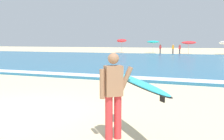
{
  "coord_description": "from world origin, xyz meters",
  "views": [
    {
      "loc": [
        5.01,
        -5.67,
        1.94
      ],
      "look_at": [
        2.22,
        1.51,
        1.1
      ],
      "focal_mm": 41.44,
      "sensor_mm": 36.0,
      "label": 1
    }
  ],
  "objects_px": {
    "beach_umbrella_0": "(122,41)",
    "beachgoer_near_row_right": "(180,49)",
    "surfer_with_board": "(125,88)",
    "beachgoer_near_row_mid": "(173,49)",
    "beach_umbrella_2": "(189,43)",
    "beachgoer_near_row_left": "(160,49)",
    "beach_umbrella_1": "(153,42)"
  },
  "relations": [
    {
      "from": "surfer_with_board",
      "to": "beachgoer_near_row_left",
      "type": "relative_size",
      "value": 1.39
    },
    {
      "from": "beachgoer_near_row_left",
      "to": "beachgoer_near_row_mid",
      "type": "relative_size",
      "value": 1.0
    },
    {
      "from": "beachgoer_near_row_mid",
      "to": "beach_umbrella_0",
      "type": "bearing_deg",
      "value": 166.47
    },
    {
      "from": "beach_umbrella_2",
      "to": "beachgoer_near_row_left",
      "type": "relative_size",
      "value": 1.42
    },
    {
      "from": "beachgoer_near_row_mid",
      "to": "beachgoer_near_row_right",
      "type": "distance_m",
      "value": 1.3
    },
    {
      "from": "beachgoer_near_row_mid",
      "to": "beachgoer_near_row_right",
      "type": "height_order",
      "value": "same"
    },
    {
      "from": "beachgoer_near_row_left",
      "to": "beachgoer_near_row_mid",
      "type": "distance_m",
      "value": 2.16
    },
    {
      "from": "beach_umbrella_1",
      "to": "beachgoer_near_row_left",
      "type": "xyz_separation_m",
      "value": [
        1.83,
        -3.01,
        -1.09
      ]
    },
    {
      "from": "beach_umbrella_0",
      "to": "beachgoer_near_row_mid",
      "type": "height_order",
      "value": "beach_umbrella_0"
    },
    {
      "from": "beach_umbrella_0",
      "to": "beachgoer_near_row_right",
      "type": "xyz_separation_m",
      "value": [
        10.62,
        -2.94,
        -1.31
      ]
    },
    {
      "from": "beach_umbrella_0",
      "to": "beachgoer_near_row_right",
      "type": "bearing_deg",
      "value": -15.47
    },
    {
      "from": "surfer_with_board",
      "to": "beachgoer_near_row_right",
      "type": "height_order",
      "value": "surfer_with_board"
    },
    {
      "from": "beach_umbrella_1",
      "to": "surfer_with_board",
      "type": "bearing_deg",
      "value": -78.53
    },
    {
      "from": "beach_umbrella_0",
      "to": "beach_umbrella_1",
      "type": "xyz_separation_m",
      "value": [
        5.84,
        -0.43,
        -0.22
      ]
    },
    {
      "from": "beachgoer_near_row_mid",
      "to": "beachgoer_near_row_right",
      "type": "xyz_separation_m",
      "value": [
        1.13,
        -0.65,
        0.0
      ]
    },
    {
      "from": "beach_umbrella_2",
      "to": "beachgoer_near_row_left",
      "type": "bearing_deg",
      "value": -165.34
    },
    {
      "from": "beach_umbrella_2",
      "to": "beachgoer_near_row_right",
      "type": "height_order",
      "value": "beach_umbrella_2"
    },
    {
      "from": "beach_umbrella_1",
      "to": "beach_umbrella_2",
      "type": "distance_m",
      "value": 6.35
    },
    {
      "from": "beach_umbrella_0",
      "to": "beach_umbrella_2",
      "type": "distance_m",
      "value": 12.13
    },
    {
      "from": "beachgoer_near_row_left",
      "to": "beach_umbrella_0",
      "type": "bearing_deg",
      "value": 155.85
    },
    {
      "from": "surfer_with_board",
      "to": "beach_umbrella_0",
      "type": "xyz_separation_m",
      "value": [
        -13.79,
        39.63,
        1.13
      ]
    },
    {
      "from": "beach_umbrella_0",
      "to": "beachgoer_near_row_mid",
      "type": "relative_size",
      "value": 1.59
    },
    {
      "from": "beachgoer_near_row_left",
      "to": "beachgoer_near_row_mid",
      "type": "bearing_deg",
      "value": 32.39
    },
    {
      "from": "beach_umbrella_1",
      "to": "beachgoer_near_row_mid",
      "type": "distance_m",
      "value": 4.24
    },
    {
      "from": "beach_umbrella_0",
      "to": "beach_umbrella_2",
      "type": "height_order",
      "value": "beach_umbrella_0"
    },
    {
      "from": "beachgoer_near_row_mid",
      "to": "beach_umbrella_2",
      "type": "bearing_deg",
      "value": -1.15
    },
    {
      "from": "beach_umbrella_0",
      "to": "beachgoer_near_row_right",
      "type": "height_order",
      "value": "beach_umbrella_0"
    },
    {
      "from": "beach_umbrella_1",
      "to": "beachgoer_near_row_right",
      "type": "xyz_separation_m",
      "value": [
        4.77,
        -2.51,
        -1.09
      ]
    },
    {
      "from": "surfer_with_board",
      "to": "beachgoer_near_row_left",
      "type": "height_order",
      "value": "surfer_with_board"
    },
    {
      "from": "beach_umbrella_2",
      "to": "beachgoer_near_row_right",
      "type": "distance_m",
      "value": 1.73
    },
    {
      "from": "beach_umbrella_1",
      "to": "beachgoer_near_row_mid",
      "type": "bearing_deg",
      "value": -26.94
    },
    {
      "from": "surfer_with_board",
      "to": "beach_umbrella_2",
      "type": "xyz_separation_m",
      "value": [
        -1.89,
        37.3,
        0.79
      ]
    }
  ]
}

